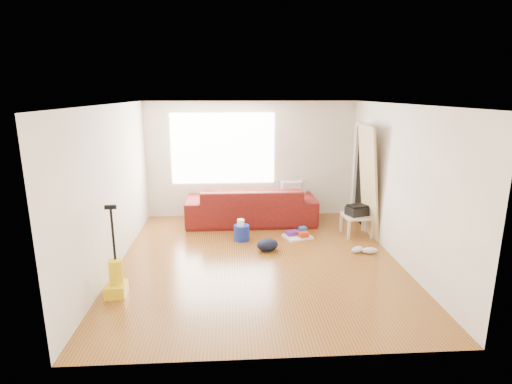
{
  "coord_description": "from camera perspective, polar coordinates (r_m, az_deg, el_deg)",
  "views": [
    {
      "loc": [
        -0.42,
        -6.07,
        2.67
      ],
      "look_at": [
        -0.0,
        0.6,
        1.0
      ],
      "focal_mm": 28.0,
      "sensor_mm": 36.0,
      "label": 1
    }
  ],
  "objects": [
    {
      "name": "sofa",
      "position": [
        8.46,
        -0.7,
        -4.37
      ],
      "size": [
        2.67,
        1.04,
        0.78
      ],
      "primitive_type": "imported",
      "rotation": [
        0.0,
        0.0,
        3.14
      ],
      "color": "#420B15",
      "rests_on": "ground"
    },
    {
      "name": "tv_stand",
      "position": [
        8.73,
        5.1,
        -2.1
      ],
      "size": [
        0.77,
        0.53,
        0.49
      ],
      "rotation": [
        0.0,
        0.0,
        -0.19
      ],
      "color": "black",
      "rests_on": "ground"
    },
    {
      "name": "toilet_paper",
      "position": [
        7.4,
        -2.18,
        -5.45
      ],
      "size": [
        0.13,
        0.13,
        0.12
      ],
      "primitive_type": "cylinder",
      "color": "white",
      "rests_on": "bucket"
    },
    {
      "name": "vacuum",
      "position": [
        5.82,
        -19.39,
        -11.62
      ],
      "size": [
        0.28,
        0.31,
        1.25
      ],
      "rotation": [
        0.0,
        0.0,
        0.05
      ],
      "color": "yellow",
      "rests_on": "ground"
    },
    {
      "name": "bucket",
      "position": [
        7.49,
        -2.06,
        -6.85
      ],
      "size": [
        0.32,
        0.32,
        0.29
      ],
      "primitive_type": "cylinder",
      "rotation": [
        0.0,
        0.0,
        0.11
      ],
      "color": "#172A9A",
      "rests_on": "ground"
    },
    {
      "name": "sneakers",
      "position": [
        7.13,
        15.1,
        -8.0
      ],
      "size": [
        0.48,
        0.24,
        0.11
      ],
      "rotation": [
        0.0,
        0.0,
        0.14
      ],
      "color": "silver",
      "rests_on": "ground"
    },
    {
      "name": "side_table",
      "position": [
        7.87,
        14.17,
        -3.65
      ],
      "size": [
        0.52,
        0.52,
        0.4
      ],
      "rotation": [
        0.0,
        0.0,
        0.05
      ],
      "color": "tan",
      "rests_on": "ground"
    },
    {
      "name": "door_panel",
      "position": [
        8.02,
        15.27,
        -5.92
      ],
      "size": [
        0.26,
        0.84,
        2.1
      ],
      "primitive_type": "cube",
      "rotation": [
        0.0,
        -0.1,
        0.0
      ],
      "color": "tan",
      "rests_on": "ground"
    },
    {
      "name": "backpack",
      "position": [
        7.02,
        1.65,
        -8.33
      ],
      "size": [
        0.47,
        0.42,
        0.21
      ],
      "primitive_type": "ellipsoid",
      "rotation": [
        0.0,
        0.0,
        0.37
      ],
      "color": "black",
      "rests_on": "ground"
    },
    {
      "name": "room",
      "position": [
        6.4,
        0.92,
        1.22
      ],
      "size": [
        4.51,
        5.01,
        2.51
      ],
      "color": "brown",
      "rests_on": "ground"
    },
    {
      "name": "cleaning_tray",
      "position": [
        7.64,
        6.06,
        -6.08
      ],
      "size": [
        0.59,
        0.53,
        0.18
      ],
      "rotation": [
        0.0,
        0.0,
        0.33
      ],
      "color": "white",
      "rests_on": "ground"
    },
    {
      "name": "printer",
      "position": [
        7.82,
        14.24,
        -2.53
      ],
      "size": [
        0.45,
        0.39,
        0.2
      ],
      "rotation": [
        0.0,
        0.0,
        0.34
      ],
      "color": "black",
      "rests_on": "side_table"
    },
    {
      "name": "tv",
      "position": [
        8.62,
        5.16,
        0.59
      ],
      "size": [
        0.64,
        0.08,
        0.37
      ],
      "primitive_type": "imported",
      "rotation": [
        0.0,
        0.0,
        3.14
      ],
      "color": "black",
      "rests_on": "tv_stand"
    }
  ]
}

